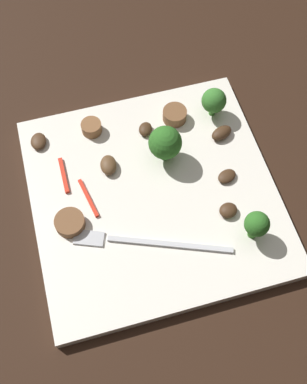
% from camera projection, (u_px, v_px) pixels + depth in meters
% --- Properties ---
extents(ground_plane, '(1.40, 1.40, 0.00)m').
position_uv_depth(ground_plane, '(154.00, 198.00, 0.58)').
color(ground_plane, black).
extents(plate, '(0.29, 0.29, 0.02)m').
position_uv_depth(plate, '(154.00, 195.00, 0.57)').
color(plate, white).
rests_on(plate, ground_plane).
extents(fork, '(0.17, 0.08, 0.00)m').
position_uv_depth(fork, '(139.00, 243.00, 0.53)').
color(fork, silver).
rests_on(fork, plate).
extents(broccoli_floret_0, '(0.03, 0.03, 0.04)m').
position_uv_depth(broccoli_floret_0, '(214.00, 101.00, 0.60)').
color(broccoli_floret_0, '#408630').
rests_on(broccoli_floret_0, plate).
extents(broccoli_floret_1, '(0.04, 0.04, 0.05)m').
position_uv_depth(broccoli_floret_1, '(165.00, 143.00, 0.56)').
color(broccoli_floret_1, '#347525').
rests_on(broccoli_floret_1, plate).
extents(broccoli_floret_2, '(0.03, 0.03, 0.05)m').
position_uv_depth(broccoli_floret_2, '(257.00, 225.00, 0.52)').
color(broccoli_floret_2, '#347525').
rests_on(broccoli_floret_2, plate).
extents(sausage_slice_0, '(0.05, 0.05, 0.01)m').
position_uv_depth(sausage_slice_0, '(70.00, 223.00, 0.54)').
color(sausage_slice_0, brown).
rests_on(sausage_slice_0, plate).
extents(sausage_slice_1, '(0.04, 0.04, 0.02)m').
position_uv_depth(sausage_slice_1, '(92.00, 127.00, 0.60)').
color(sausage_slice_1, brown).
rests_on(sausage_slice_1, plate).
extents(sausage_slice_2, '(0.04, 0.04, 0.02)m').
position_uv_depth(sausage_slice_2, '(175.00, 115.00, 0.61)').
color(sausage_slice_2, brown).
rests_on(sausage_slice_2, plate).
extents(mushroom_0, '(0.02, 0.03, 0.01)m').
position_uv_depth(mushroom_0, '(145.00, 129.00, 0.60)').
color(mushroom_0, '#422B19').
rests_on(mushroom_0, plate).
extents(mushroom_1, '(0.02, 0.03, 0.01)m').
position_uv_depth(mushroom_1, '(38.00, 141.00, 0.60)').
color(mushroom_1, '#4C331E').
rests_on(mushroom_1, plate).
extents(mushroom_2, '(0.03, 0.03, 0.01)m').
position_uv_depth(mushroom_2, '(222.00, 133.00, 0.60)').
color(mushroom_2, '#422B19').
rests_on(mushroom_2, plate).
extents(mushroom_3, '(0.02, 0.03, 0.01)m').
position_uv_depth(mushroom_3, '(108.00, 165.00, 0.58)').
color(mushroom_3, brown).
rests_on(mushroom_3, plate).
extents(mushroom_4, '(0.03, 0.02, 0.01)m').
position_uv_depth(mushroom_4, '(227.00, 176.00, 0.57)').
color(mushroom_4, '#422B19').
rests_on(mushroom_4, plate).
extents(mushroom_5, '(0.03, 0.02, 0.01)m').
position_uv_depth(mushroom_5, '(228.00, 210.00, 0.55)').
color(mushroom_5, '#422B19').
rests_on(mushroom_5, plate).
extents(pepper_strip_0, '(0.02, 0.05, 0.00)m').
position_uv_depth(pepper_strip_0, '(88.00, 198.00, 0.56)').
color(pepper_strip_0, red).
rests_on(pepper_strip_0, plate).
extents(pepper_strip_1, '(0.01, 0.05, 0.00)m').
position_uv_depth(pepper_strip_1, '(64.00, 175.00, 0.58)').
color(pepper_strip_1, red).
rests_on(pepper_strip_1, plate).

